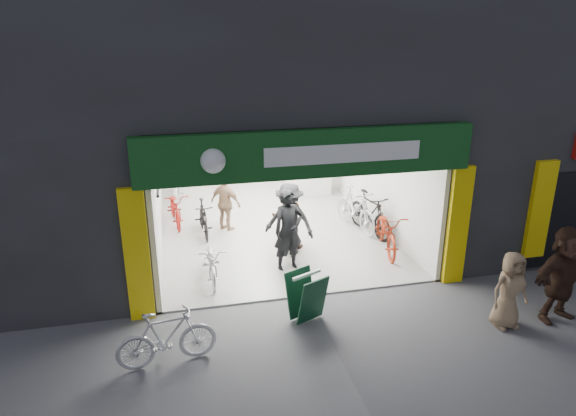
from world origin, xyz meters
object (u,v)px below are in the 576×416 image
object	(u,v)px
bike_left_front	(212,262)
parked_bike	(167,338)
pedestrian_near	(510,290)
sandwich_board	(306,295)
bike_right_front	(370,214)

from	to	relation	value
bike_left_front	parked_bike	bearing A→B (deg)	-108.90
pedestrian_near	sandwich_board	xyz separation A→B (m)	(-3.54, 1.06, -0.23)
bike_left_front	bike_right_front	bearing A→B (deg)	21.67
parked_bike	pedestrian_near	xyz separation A→B (m)	(6.10, -0.27, 0.25)
bike_right_front	sandwich_board	distance (m)	4.61
bike_right_front	parked_bike	xyz separation A→B (m)	(-5.30, -4.50, -0.09)
parked_bike	sandwich_board	size ratio (longest dim) A/B	1.76
pedestrian_near	bike_left_front	bearing A→B (deg)	145.76
pedestrian_near	sandwich_board	size ratio (longest dim) A/B	1.60
bike_right_front	pedestrian_near	xyz separation A→B (m)	(0.80, -4.77, 0.16)
sandwich_board	pedestrian_near	bearing A→B (deg)	-40.57
bike_left_front	sandwich_board	distance (m)	2.57
pedestrian_near	bike_right_front	bearing A→B (deg)	96.38
bike_right_front	sandwich_board	world-z (taller)	bike_right_front
bike_left_front	parked_bike	distance (m)	2.98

